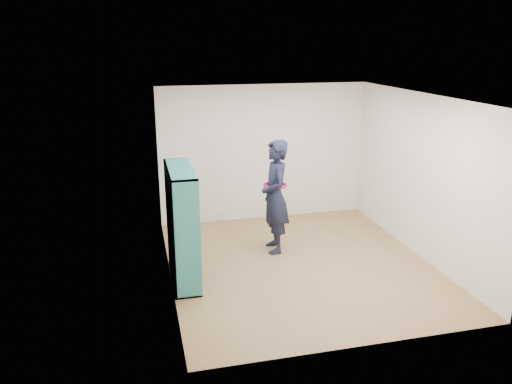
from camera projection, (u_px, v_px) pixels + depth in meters
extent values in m
plane|color=olive|center=(300.00, 264.00, 7.84)|extent=(4.50, 4.50, 0.00)
plane|color=white|center=(304.00, 97.00, 7.07)|extent=(4.50, 4.50, 0.00)
cube|color=white|center=(167.00, 194.00, 7.00)|extent=(0.02, 4.50, 2.60)
cube|color=white|center=(421.00, 177.00, 7.91)|extent=(0.02, 4.50, 2.60)
cube|color=white|center=(264.00, 153.00, 9.54)|extent=(4.00, 0.02, 2.60)
cube|color=white|center=(369.00, 242.00, 5.37)|extent=(4.00, 0.02, 2.60)
cube|color=teal|center=(187.00, 241.00, 6.57)|extent=(0.37, 0.03, 1.68)
cube|color=teal|center=(178.00, 211.00, 7.71)|extent=(0.37, 0.03, 1.68)
cube|color=teal|center=(185.00, 277.00, 7.38)|extent=(0.37, 1.26, 0.03)
cube|color=teal|center=(180.00, 169.00, 6.90)|extent=(0.37, 1.26, 0.03)
cube|color=teal|center=(170.00, 226.00, 7.10)|extent=(0.03, 1.26, 1.68)
cube|color=teal|center=(184.00, 230.00, 6.95)|extent=(0.34, 0.03, 1.63)
cube|color=teal|center=(181.00, 220.00, 7.33)|extent=(0.34, 0.03, 1.63)
cube|color=teal|center=(183.00, 251.00, 7.26)|extent=(0.34, 1.21, 0.03)
cube|color=teal|center=(182.00, 225.00, 7.14)|extent=(0.34, 1.21, 0.03)
cube|color=teal|center=(181.00, 198.00, 7.02)|extent=(0.34, 1.21, 0.03)
cube|color=beige|center=(189.00, 286.00, 6.99)|extent=(0.23, 0.15, 0.06)
cube|color=black|center=(189.00, 253.00, 6.79)|extent=(0.19, 0.17, 0.30)
cube|color=maroon|center=(188.00, 228.00, 6.67)|extent=(0.19, 0.17, 0.24)
cube|color=silver|center=(185.00, 204.00, 6.63)|extent=(0.23, 0.15, 0.06)
cube|color=navy|center=(187.00, 271.00, 7.29)|extent=(0.19, 0.17, 0.21)
cube|color=brown|center=(186.00, 245.00, 7.17)|extent=(0.19, 0.17, 0.21)
cube|color=#BFB28C|center=(184.00, 221.00, 7.12)|extent=(0.23, 0.15, 0.09)
cube|color=#26594C|center=(183.00, 187.00, 6.92)|extent=(0.19, 0.17, 0.31)
cube|color=beige|center=(184.00, 257.00, 7.65)|extent=(0.19, 0.17, 0.29)
cube|color=black|center=(182.00, 237.00, 7.61)|extent=(0.23, 0.15, 0.09)
cube|color=maroon|center=(182.00, 207.00, 7.42)|extent=(0.19, 0.17, 0.28)
cube|color=silver|center=(180.00, 182.00, 7.30)|extent=(0.19, 0.17, 0.26)
imported|color=black|center=(275.00, 197.00, 8.10)|extent=(0.48, 0.70, 1.87)
torus|color=#B90E58|center=(275.00, 185.00, 8.05)|extent=(0.40, 0.40, 0.04)
cube|color=silver|center=(266.00, 188.00, 8.11)|extent=(0.02, 0.10, 0.13)
cube|color=black|center=(266.00, 188.00, 8.11)|extent=(0.02, 0.10, 0.13)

